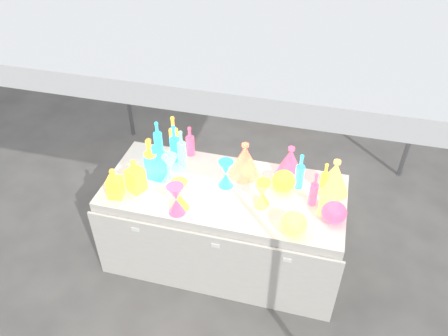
% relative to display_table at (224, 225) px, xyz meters
% --- Properties ---
extents(ground, '(80.00, 80.00, 0.00)m').
position_rel_display_table_xyz_m(ground, '(-0.00, 0.01, -0.37)').
color(ground, slate).
rests_on(ground, ground).
extents(display_table, '(1.84, 0.83, 0.75)m').
position_rel_display_table_xyz_m(display_table, '(0.00, 0.00, 0.00)').
color(display_table, silver).
rests_on(display_table, ground).
extents(cardboard_box_closed, '(0.64, 0.54, 0.40)m').
position_rel_display_table_xyz_m(cardboard_box_closed, '(0.09, 2.49, -0.17)').
color(cardboard_box_closed, olive).
rests_on(cardboard_box_closed, ground).
extents(cardboard_box_flat, '(0.68, 0.53, 0.05)m').
position_rel_display_table_xyz_m(cardboard_box_flat, '(0.48, 2.97, -0.35)').
color(cardboard_box_flat, olive).
rests_on(cardboard_box_flat, ground).
extents(bottle_1, '(0.09, 0.09, 0.33)m').
position_rel_display_table_xyz_m(bottle_1, '(-0.47, 0.26, 0.54)').
color(bottle_1, green).
rests_on(bottle_1, display_table).
extents(bottle_2, '(0.08, 0.08, 0.34)m').
position_rel_display_table_xyz_m(bottle_2, '(-0.51, 0.36, 0.55)').
color(bottle_2, yellow).
rests_on(bottle_2, display_table).
extents(bottle_3, '(0.07, 0.07, 0.27)m').
position_rel_display_table_xyz_m(bottle_3, '(-0.37, 0.36, 0.51)').
color(bottle_3, '#2131C2').
rests_on(bottle_3, display_table).
extents(bottle_4, '(0.08, 0.08, 0.33)m').
position_rel_display_table_xyz_m(bottle_4, '(-0.59, 0.03, 0.54)').
color(bottle_4, '#12765A').
rests_on(bottle_4, display_table).
extents(bottle_5, '(0.09, 0.09, 0.32)m').
position_rel_display_table_xyz_m(bottle_5, '(-0.40, 0.22, 0.54)').
color(bottle_5, '#BD256A').
rests_on(bottle_5, display_table).
extents(bottle_6, '(0.11, 0.11, 0.36)m').
position_rel_display_table_xyz_m(bottle_6, '(-0.57, 0.01, 0.55)').
color(bottle_6, red).
rests_on(bottle_6, display_table).
extents(bottle_7, '(0.08, 0.08, 0.30)m').
position_rel_display_table_xyz_m(bottle_7, '(-0.63, 0.31, 0.53)').
color(bottle_7, green).
rests_on(bottle_7, display_table).
extents(decanter_0, '(0.15, 0.15, 0.27)m').
position_rel_display_table_xyz_m(decanter_0, '(-0.62, -0.16, 0.51)').
color(decanter_0, red).
rests_on(decanter_0, display_table).
extents(decanter_1, '(0.11, 0.11, 0.25)m').
position_rel_display_table_xyz_m(decanter_1, '(-0.74, -0.26, 0.50)').
color(decanter_1, yellow).
rests_on(decanter_1, display_table).
extents(decanter_2, '(0.13, 0.13, 0.29)m').
position_rel_display_table_xyz_m(decanter_2, '(-0.54, 0.02, 0.52)').
color(decanter_2, green).
rests_on(decanter_2, display_table).
extents(hourglass_0, '(0.12, 0.12, 0.24)m').
position_rel_display_table_xyz_m(hourglass_0, '(-0.25, -0.26, 0.49)').
color(hourglass_0, yellow).
rests_on(hourglass_0, display_table).
extents(hourglass_1, '(0.15, 0.15, 0.24)m').
position_rel_display_table_xyz_m(hourglass_1, '(-0.26, -0.31, 0.50)').
color(hourglass_1, '#2131C2').
rests_on(hourglass_1, display_table).
extents(hourglass_2, '(0.11, 0.11, 0.19)m').
position_rel_display_table_xyz_m(hourglass_2, '(0.30, -0.10, 0.47)').
color(hourglass_2, '#12765A').
rests_on(hourglass_2, display_table).
extents(hourglass_3, '(0.16, 0.16, 0.24)m').
position_rel_display_table_xyz_m(hourglass_3, '(-0.41, -0.01, 0.50)').
color(hourglass_3, '#BD256A').
rests_on(hourglass_3, display_table).
extents(hourglass_4, '(0.10, 0.10, 0.20)m').
position_rel_display_table_xyz_m(hourglass_4, '(0.31, -0.07, 0.48)').
color(hourglass_4, red).
rests_on(hourglass_4, display_table).
extents(hourglass_5, '(0.14, 0.14, 0.22)m').
position_rel_display_table_xyz_m(hourglass_5, '(0.00, 0.05, 0.49)').
color(hourglass_5, green).
rests_on(hourglass_5, display_table).
extents(globe_1, '(0.21, 0.21, 0.14)m').
position_rel_display_table_xyz_m(globe_1, '(0.56, -0.30, 0.45)').
color(globe_1, '#12765A').
rests_on(globe_1, display_table).
extents(globe_2, '(0.23, 0.23, 0.14)m').
position_rel_display_table_xyz_m(globe_2, '(0.43, 0.12, 0.45)').
color(globe_2, yellow).
rests_on(globe_2, display_table).
extents(globe_3, '(0.23, 0.23, 0.14)m').
position_rel_display_table_xyz_m(globe_3, '(0.80, -0.12, 0.45)').
color(globe_3, '#2131C2').
rests_on(globe_3, display_table).
extents(lampshade_1, '(0.25, 0.25, 0.29)m').
position_rel_display_table_xyz_m(lampshade_1, '(0.11, 0.22, 0.52)').
color(lampshade_1, yellow).
rests_on(lampshade_1, display_table).
extents(lampshade_2, '(0.27, 0.27, 0.27)m').
position_rel_display_table_xyz_m(lampshade_2, '(0.44, 0.29, 0.51)').
color(lampshade_2, '#2131C2').
rests_on(lampshade_2, display_table).
extents(lampshade_3, '(0.25, 0.25, 0.28)m').
position_rel_display_table_xyz_m(lampshade_3, '(0.78, 0.19, 0.52)').
color(lampshade_3, '#12765A').
rests_on(lampshade_3, display_table).
extents(bottle_8, '(0.08, 0.08, 0.30)m').
position_rel_display_table_xyz_m(bottle_8, '(0.53, 0.18, 0.53)').
color(bottle_8, green).
rests_on(bottle_8, display_table).
extents(bottle_9, '(0.06, 0.06, 0.26)m').
position_rel_display_table_xyz_m(bottle_9, '(0.71, 0.17, 0.51)').
color(bottle_9, yellow).
rests_on(bottle_9, display_table).
extents(bottle_10, '(0.07, 0.07, 0.28)m').
position_rel_display_table_xyz_m(bottle_10, '(0.65, 0.02, 0.51)').
color(bottle_10, '#2131C2').
rests_on(bottle_10, display_table).
extents(bottle_11, '(0.08, 0.08, 0.27)m').
position_rel_display_table_xyz_m(bottle_11, '(0.73, -0.07, 0.51)').
color(bottle_11, '#12765A').
rests_on(bottle_11, display_table).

